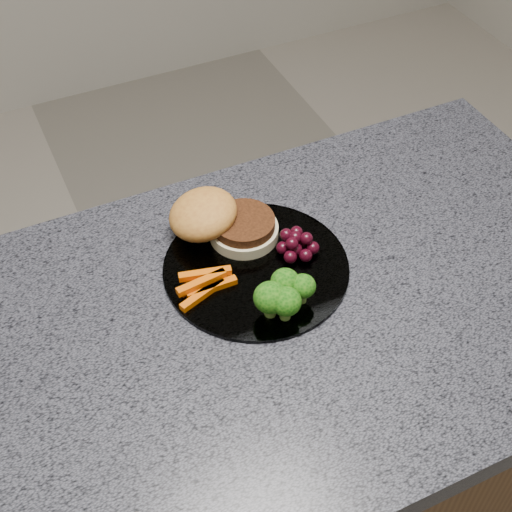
{
  "coord_description": "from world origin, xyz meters",
  "views": [
    {
      "loc": [
        -0.2,
        -0.53,
        1.63
      ],
      "look_at": [
        0.08,
        0.08,
        0.93
      ],
      "focal_mm": 50.0,
      "sensor_mm": 36.0,
      "label": 1
    }
  ],
  "objects_px": {
    "burger": "(218,221)",
    "grape_bunch": "(297,244)",
    "island_cabinet": "(232,492)",
    "plate": "(256,267)"
  },
  "relations": [
    {
      "from": "burger",
      "to": "grape_bunch",
      "type": "height_order",
      "value": "burger"
    },
    {
      "from": "island_cabinet",
      "to": "burger",
      "type": "distance_m",
      "value": 0.53
    },
    {
      "from": "grape_bunch",
      "to": "plate",
      "type": "bearing_deg",
      "value": -178.68
    },
    {
      "from": "island_cabinet",
      "to": "plate",
      "type": "xyz_separation_m",
      "value": [
        0.08,
        0.08,
        0.47
      ]
    },
    {
      "from": "island_cabinet",
      "to": "grape_bunch",
      "type": "bearing_deg",
      "value": 28.83
    },
    {
      "from": "burger",
      "to": "island_cabinet",
      "type": "bearing_deg",
      "value": -91.3
    },
    {
      "from": "island_cabinet",
      "to": "plate",
      "type": "bearing_deg",
      "value": 43.56
    },
    {
      "from": "plate",
      "to": "burger",
      "type": "relative_size",
      "value": 1.47
    },
    {
      "from": "island_cabinet",
      "to": "grape_bunch",
      "type": "distance_m",
      "value": 0.52
    },
    {
      "from": "plate",
      "to": "burger",
      "type": "xyz_separation_m",
      "value": [
        -0.02,
        0.08,
        0.03
      ]
    }
  ]
}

